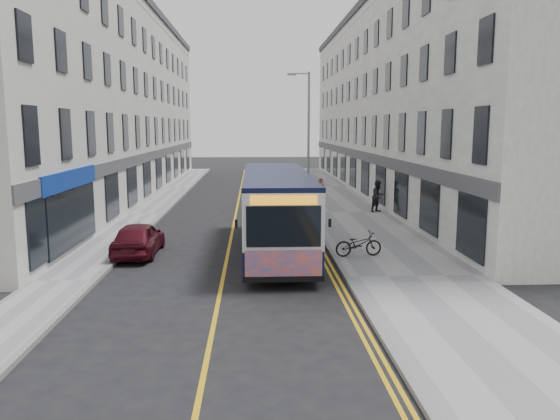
{
  "coord_description": "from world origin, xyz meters",
  "views": [
    {
      "loc": [
        1.03,
        -18.07,
        4.9
      ],
      "look_at": [
        2.06,
        3.33,
        1.6
      ],
      "focal_mm": 35.0,
      "sensor_mm": 36.0,
      "label": 1
    }
  ],
  "objects": [
    {
      "name": "ground",
      "position": [
        0.0,
        0.0,
        0.0
      ],
      "size": [
        140.0,
        140.0,
        0.0
      ],
      "primitive_type": "plane",
      "color": "black",
      "rests_on": "ground"
    },
    {
      "name": "pavement_east",
      "position": [
        6.25,
        12.0,
        0.06
      ],
      "size": [
        4.5,
        64.0,
        0.12
      ],
      "primitive_type": "cube",
      "color": "gray",
      "rests_on": "ground"
    },
    {
      "name": "pavement_west",
      "position": [
        -5.0,
        12.0,
        0.06
      ],
      "size": [
        2.0,
        64.0,
        0.12
      ],
      "primitive_type": "cube",
      "color": "gray",
      "rests_on": "ground"
    },
    {
      "name": "kerb_east",
      "position": [
        4.0,
        12.0,
        0.07
      ],
      "size": [
        0.18,
        64.0,
        0.13
      ],
      "primitive_type": "cube",
      "color": "slate",
      "rests_on": "ground"
    },
    {
      "name": "kerb_west",
      "position": [
        -4.0,
        12.0,
        0.07
      ],
      "size": [
        0.18,
        64.0,
        0.13
      ],
      "primitive_type": "cube",
      "color": "slate",
      "rests_on": "ground"
    },
    {
      "name": "road_centre_line",
      "position": [
        0.0,
        12.0,
        0.0
      ],
      "size": [
        0.12,
        64.0,
        0.01
      ],
      "primitive_type": "cube",
      "color": "gold",
      "rests_on": "ground"
    },
    {
      "name": "road_dbl_yellow_inner",
      "position": [
        3.55,
        12.0,
        0.0
      ],
      "size": [
        0.1,
        64.0,
        0.01
      ],
      "primitive_type": "cube",
      "color": "gold",
      "rests_on": "ground"
    },
    {
      "name": "road_dbl_yellow_outer",
      "position": [
        3.75,
        12.0,
        0.0
      ],
      "size": [
        0.1,
        64.0,
        0.01
      ],
      "primitive_type": "cube",
      "color": "gold",
      "rests_on": "ground"
    },
    {
      "name": "terrace_east",
      "position": [
        11.5,
        21.0,
        6.5
      ],
      "size": [
        6.0,
        46.0,
        13.0
      ],
      "primitive_type": "cube",
      "color": "white",
      "rests_on": "ground"
    },
    {
      "name": "terrace_west",
      "position": [
        -9.0,
        21.0,
        6.5
      ],
      "size": [
        6.0,
        46.0,
        13.0
      ],
      "primitive_type": "cube",
      "color": "silver",
      "rests_on": "ground"
    },
    {
      "name": "streetlamp",
      "position": [
        4.17,
        14.0,
        4.38
      ],
      "size": [
        1.32,
        0.18,
        8.0
      ],
      "color": "gray",
      "rests_on": "ground"
    },
    {
      "name": "city_bus",
      "position": [
        1.89,
        2.95,
        1.71
      ],
      "size": [
        2.52,
        10.77,
        3.13
      ],
      "color": "black",
      "rests_on": "ground"
    },
    {
      "name": "bicycle",
      "position": [
        4.89,
        1.52,
        0.58
      ],
      "size": [
        1.82,
        0.83,
        0.92
      ],
      "primitive_type": "imported",
      "rotation": [
        0.0,
        0.0,
        1.7
      ],
      "color": "black",
      "rests_on": "pavement_east"
    },
    {
      "name": "pedestrian_near",
      "position": [
        4.91,
        13.24,
        1.03
      ],
      "size": [
        0.77,
        0.63,
        1.82
      ],
      "primitive_type": "imported",
      "rotation": [
        0.0,
        0.0,
        0.35
      ],
      "color": "brown",
      "rests_on": "pavement_east"
    },
    {
      "name": "pedestrian_far",
      "position": [
        8.0,
        11.99,
        1.01
      ],
      "size": [
        1.1,
        1.05,
        1.78
      ],
      "primitive_type": "imported",
      "rotation": [
        0.0,
        0.0,
        0.63
      ],
      "color": "black",
      "rests_on": "pavement_east"
    },
    {
      "name": "car_white",
      "position": [
        1.8,
        20.13,
        0.72
      ],
      "size": [
        1.96,
        4.51,
        1.44
      ],
      "primitive_type": "imported",
      "rotation": [
        0.0,
        0.0,
        0.1
      ],
      "color": "white",
      "rests_on": "ground"
    },
    {
      "name": "car_maroon",
      "position": [
        -3.4,
        2.6,
        0.65
      ],
      "size": [
        1.58,
        3.85,
        1.31
      ],
      "primitive_type": "imported",
      "rotation": [
        0.0,
        0.0,
        3.13
      ],
      "color": "#450B16",
      "rests_on": "ground"
    }
  ]
}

